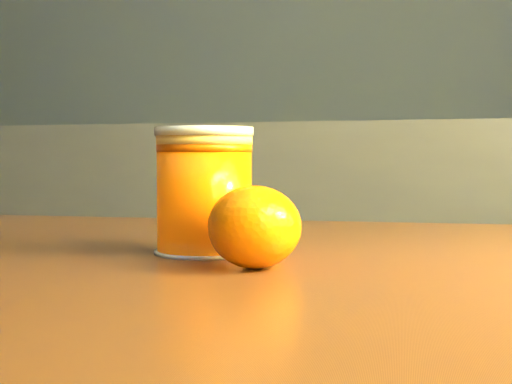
% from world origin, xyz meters
% --- Properties ---
extents(kitchen_counter, '(3.15, 0.60, 0.90)m').
position_xyz_m(kitchen_counter, '(0.00, 1.45, 0.45)').
color(kitchen_counter, '#505055').
rests_on(kitchen_counter, ground).
extents(juice_glass, '(0.08, 0.08, 0.10)m').
position_xyz_m(juice_glass, '(0.93, 0.31, 0.80)').
color(juice_glass, '#FF6205').
rests_on(juice_glass, table).
extents(orange_front, '(0.08, 0.08, 0.06)m').
position_xyz_m(orange_front, '(0.99, 0.25, 0.78)').
color(orange_front, orange).
rests_on(orange_front, table).
extents(orange_back, '(0.06, 0.06, 0.05)m').
position_xyz_m(orange_back, '(0.96, 0.34, 0.78)').
color(orange_back, orange).
rests_on(orange_back, table).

